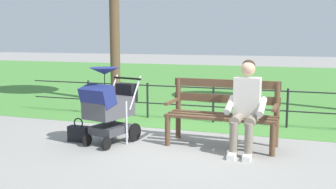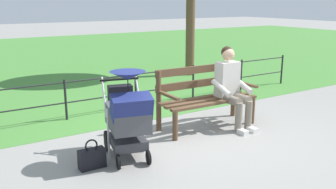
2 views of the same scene
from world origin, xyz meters
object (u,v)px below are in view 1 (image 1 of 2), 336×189
at_px(handbag, 79,133).
at_px(person_on_bench, 246,104).
at_px(park_bench, 223,110).
at_px(stroller, 109,105).

bearing_deg(handbag, person_on_bench, -172.80).
xyz_separation_m(park_bench, person_on_bench, (-0.36, 0.22, 0.15)).
distance_m(person_on_bench, handbag, 2.56).
relative_size(person_on_bench, handbag, 3.45).
distance_m(park_bench, person_on_bench, 0.45).
bearing_deg(park_bench, person_on_bench, 148.26).
height_order(person_on_bench, handbag, person_on_bench).
bearing_deg(person_on_bench, park_bench, -31.74).
bearing_deg(stroller, person_on_bench, -171.90).
height_order(stroller, handbag, stroller).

